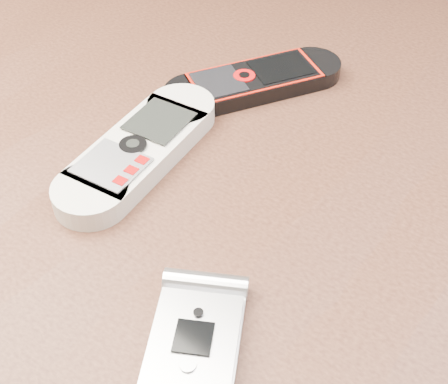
{
  "coord_description": "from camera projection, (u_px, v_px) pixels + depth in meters",
  "views": [
    {
      "loc": [
        0.19,
        -0.26,
        1.07
      ],
      "look_at": [
        0.01,
        0.0,
        0.76
      ],
      "focal_mm": 50.0,
      "sensor_mm": 36.0,
      "label": 1
    }
  ],
  "objects": [
    {
      "name": "table",
      "position": [
        219.0,
        287.0,
        0.53
      ],
      "size": [
        1.2,
        0.8,
        0.75
      ],
      "color": "black",
      "rests_on": "ground"
    },
    {
      "name": "nokia_white",
      "position": [
        139.0,
        149.0,
        0.48
      ],
      "size": [
        0.07,
        0.17,
        0.02
      ],
      "primitive_type": "cube",
      "rotation": [
        0.0,
        0.0,
        0.08
      ],
      "color": "beige",
      "rests_on": "table"
    },
    {
      "name": "nokia_black_red",
      "position": [
        255.0,
        81.0,
        0.55
      ],
      "size": [
        0.13,
        0.17,
        0.02
      ],
      "primitive_type": "cube",
      "rotation": [
        0.0,
        0.0,
        -0.57
      ],
      "color": "black",
      "rests_on": "table"
    },
    {
      "name": "motorola_razr",
      "position": [
        193.0,
        348.0,
        0.36
      ],
      "size": [
        0.09,
        0.12,
        0.02
      ],
      "primitive_type": "cube",
      "rotation": [
        0.0,
        0.0,
        0.47
      ],
      "color": "silver",
      "rests_on": "table"
    }
  ]
}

